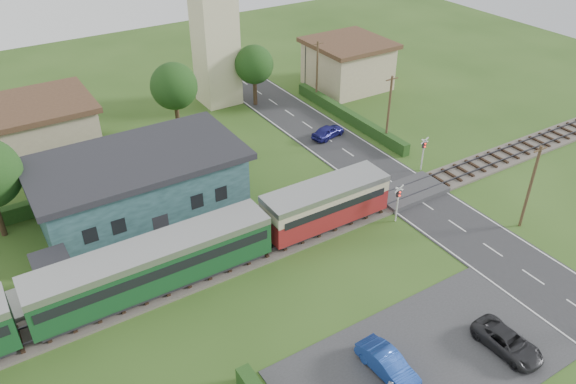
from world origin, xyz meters
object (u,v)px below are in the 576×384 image
house_west (35,131)px  pedestrian_far (81,271)px  train (105,282)px  crossing_signal_far (424,149)px  house_east (348,64)px  car_park_blue (388,364)px  crossing_signal_near (398,198)px  equipment_hut (54,273)px  car_on_road (328,131)px  station_building (140,185)px  church_tower (213,10)px  car_park_dark (508,342)px  pedestrian_near (248,214)px

house_west → pedestrian_far: 20.11m
train → crossing_signal_far: bearing=4.7°
house_east → car_park_blue: bearing=-124.0°
train → pedestrian_far: train is taller
crossing_signal_near → equipment_hut: bearing=167.1°
train → car_park_blue: train is taller
car_on_road → pedestrian_far: 28.12m
equipment_hut → crossing_signal_near: bearing=-12.9°
equipment_hut → station_building: bearing=35.9°
house_east → pedestrian_far: (-36.39, -19.01, -1.48)m
car_on_road → car_park_blue: car_park_blue is taller
church_tower → house_west: bearing=-171.5°
station_building → car_on_road: station_building is taller
house_west → car_park_dark: size_ratio=2.51×
equipment_hut → train: (2.50, -3.20, 0.43)m
car_on_road → train: bearing=102.5°
station_building → car_park_blue: 23.29m
car_park_blue → pedestrian_far: (-12.54, 16.38, 0.56)m
car_on_road → car_park_blue: size_ratio=0.90×
station_building → crossing_signal_far: (23.60, -6.60, -0.55)m
equipment_hut → pedestrian_far: equipment_hut is taller
church_tower → car_park_blue: size_ratio=4.29×
station_building → house_west: size_ratio=1.48×
car_on_road → pedestrian_near: pedestrian_near is taller
car_park_dark → pedestrian_near: pedestrian_near is taller
church_tower → car_park_dark: bearing=-92.4°
crossing_signal_far → church_tower: bearing=110.0°
church_tower → car_park_dark: church_tower is taller
car_on_road → pedestrian_near: (-14.01, -9.06, 0.58)m
equipment_hut → crossing_signal_near: size_ratio=0.78×
pedestrian_far → equipment_hut: bearing=66.7°
pedestrian_far → church_tower: bearing=-58.7°
car_park_blue → station_building: bearing=102.1°
train → car_on_road: size_ratio=11.66×
car_park_dark → crossing_signal_near: bearing=74.6°
car_park_dark → pedestrian_far: (-19.61, 18.81, 0.64)m
car_park_blue → car_on_road: bearing=57.9°
equipment_hut → pedestrian_far: size_ratio=1.47×
equipment_hut → church_tower: church_tower is taller
car_park_dark → house_west: bearing=113.1°
house_east → house_west: bearing=178.4°
equipment_hut → church_tower: bearing=44.7°
equipment_hut → pedestrian_far: 1.68m
church_tower → car_park_dark: size_ratio=4.09×
crossing_signal_near → crossing_signal_far: 8.65m
crossing_signal_near → car_park_blue: (-10.25, -10.98, -1.38)m
church_tower → house_west: (-20.00, -3.00, -7.43)m
crossing_signal_near → pedestrian_far: bearing=166.7°
crossing_signal_far → pedestrian_far: bearing=178.9°
house_east → crossing_signal_near: house_east is taller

